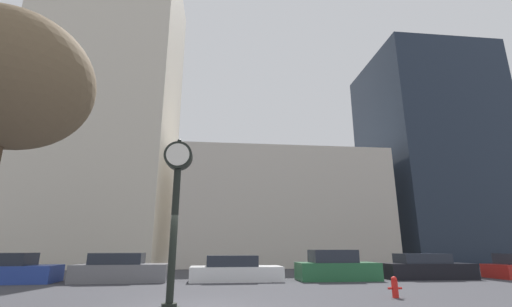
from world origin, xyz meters
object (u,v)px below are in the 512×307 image
object	(u,v)px
car_blue	(6,270)
fire_hydrant_near	(395,287)
street_clock	(176,198)
car_white	(235,270)
car_green	(336,267)
car_black	(426,268)
bare_tree	(12,81)
car_grey	(120,270)

from	to	relation	value
car_blue	fire_hydrant_near	distance (m)	17.34
street_clock	car_blue	size ratio (longest dim) A/B	1.04
car_blue	car_white	bearing A→B (deg)	-3.36
car_blue	fire_hydrant_near	size ratio (longest dim) A/B	6.69
car_blue	fire_hydrant_near	bearing A→B (deg)	-25.39
car_white	fire_hydrant_near	bearing A→B (deg)	-53.29
car_blue	car_green	xyz separation A→B (m)	(16.19, -0.17, 0.06)
car_blue	car_green	world-z (taller)	car_green
street_clock	car_green	world-z (taller)	street_clock
car_blue	car_black	xyz separation A→B (m)	(21.33, 0.08, -0.02)
fire_hydrant_near	bare_tree	distance (m)	13.61
street_clock	car_green	xyz separation A→B (m)	(7.38, 8.34, -2.34)
car_white	bare_tree	world-z (taller)	bare_tree
car_white	fire_hydrant_near	distance (m)	8.29
street_clock	bare_tree	world-z (taller)	bare_tree
car_black	car_green	bearing A→B (deg)	-176.23
car_blue	fire_hydrant_near	world-z (taller)	car_blue
car_grey	car_green	xyz separation A→B (m)	(10.92, -0.20, 0.06)
car_green	car_black	world-z (taller)	car_green
car_grey	fire_hydrant_near	size ratio (longest dim) A/B	6.65
fire_hydrant_near	street_clock	bearing A→B (deg)	-165.32
street_clock	bare_tree	size ratio (longest dim) A/B	0.57
car_white	car_black	bearing A→B (deg)	-0.32
street_clock	bare_tree	distance (m)	5.88
car_white	bare_tree	bearing A→B (deg)	-130.30
street_clock	car_green	bearing A→B (deg)	48.47
car_black	fire_hydrant_near	distance (m)	8.55
car_grey	car_white	distance (m)	5.66
bare_tree	car_grey	bearing A→B (deg)	81.36
car_green	fire_hydrant_near	xyz separation A→B (m)	(-0.17, -6.45, -0.29)
car_grey	car_green	bearing A→B (deg)	-4.00
car_white	car_green	size ratio (longest dim) A/B	1.12
car_green	car_black	distance (m)	5.14
car_white	car_black	xyz separation A→B (m)	(10.39, 0.16, 0.03)
car_grey	car_black	size ratio (longest dim) A/B	0.96
fire_hydrant_near	car_black	bearing A→B (deg)	51.60
car_green	car_black	size ratio (longest dim) A/B	0.87
car_black	street_clock	bearing A→B (deg)	-144.54
street_clock	car_blue	bearing A→B (deg)	136.00
car_white	car_black	size ratio (longest dim) A/B	0.98
car_white	car_grey	bearing A→B (deg)	177.68
car_white	bare_tree	xyz separation A→B (m)	(-6.99, -8.59, 5.77)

